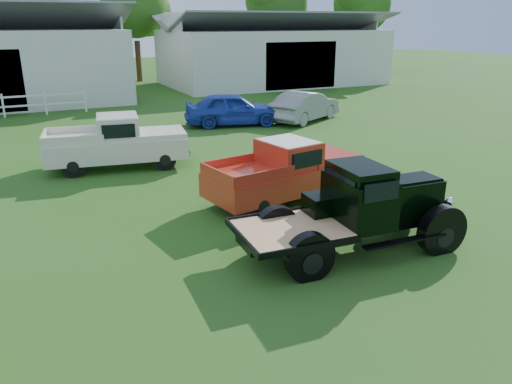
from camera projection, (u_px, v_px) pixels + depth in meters
name	position (u px, v px, depth m)	size (l,w,h in m)	color
ground	(272.00, 257.00, 10.49)	(120.00, 120.00, 0.00)	#255E13
shed_right	(272.00, 49.00, 38.37)	(16.80, 9.20, 5.20)	#B7B7B7
tree_b	(6.00, 5.00, 35.92)	(6.90, 6.90, 11.50)	#174D0F
tree_c	(136.00, 23.00, 39.17)	(5.40, 5.40, 9.00)	#174D0F
tree_d	(276.00, 17.00, 45.19)	(6.00, 6.00, 10.00)	#174D0F
tree_e	(361.00, 20.00, 46.84)	(5.70, 5.70, 9.50)	#174D0F
vintage_flatbed	(354.00, 210.00, 10.47)	(4.83, 1.91, 1.91)	black
red_pickup	(285.00, 170.00, 13.58)	(4.62, 1.78, 1.69)	red
white_pickup	(116.00, 142.00, 16.61)	(4.73, 1.83, 1.74)	beige
misc_car_blue	(233.00, 109.00, 23.41)	(1.81, 4.50, 1.53)	#1E39A0
misc_car_grey	(305.00, 106.00, 24.43)	(1.53, 4.39, 1.45)	gray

